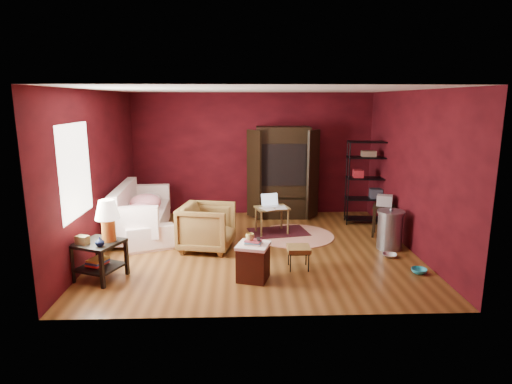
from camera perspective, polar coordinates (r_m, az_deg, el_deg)
room at (r=7.45m, az=-0.25°, el=2.68°), size 5.54×5.04×2.84m
sofa at (r=8.74m, az=-15.05°, el=-2.81°), size 1.43×2.30×0.87m
armchair at (r=7.68m, az=-6.55°, el=-4.39°), size 0.98×1.03×0.91m
pet_bowl_steel at (r=7.69m, az=17.43°, el=-7.45°), size 0.25×0.13×0.24m
pet_bowl_turquoise at (r=7.16m, az=20.96°, el=-9.20°), size 0.25×0.13×0.24m
vase at (r=6.56m, az=-20.11°, el=-6.25°), size 0.16×0.17×0.13m
mug at (r=6.30m, az=-0.81°, el=-5.89°), size 0.14×0.12×0.13m
side_table at (r=6.73m, az=-19.68°, el=-5.04°), size 0.79×0.79×1.20m
sofa_cushions at (r=8.77m, az=-15.23°, el=-2.69°), size 1.02×2.23×0.91m
hamper at (r=6.43m, az=-0.37°, el=-9.20°), size 0.56×0.56×0.64m
footstool at (r=6.85m, az=5.70°, el=-7.65°), size 0.36×0.36×0.36m
rug_round at (r=8.52m, az=5.15°, el=-5.81°), size 1.65×1.65×0.01m
rug_oriental at (r=8.70m, az=3.00°, el=-5.34°), size 1.28×0.97×0.01m
laptop_desk at (r=8.52m, az=2.11°, el=-2.39°), size 0.73×0.63×0.79m
tv_armoire at (r=9.68m, az=3.58°, el=2.86°), size 1.62×0.87×2.05m
wire_shelving at (r=9.44m, az=14.68°, el=1.71°), size 0.91×0.47×1.79m
small_stand at (r=8.70m, az=16.73°, el=-1.75°), size 0.53×0.53×0.82m
trash_can at (r=8.06m, az=17.43°, el=-4.80°), size 0.53×0.53×0.76m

